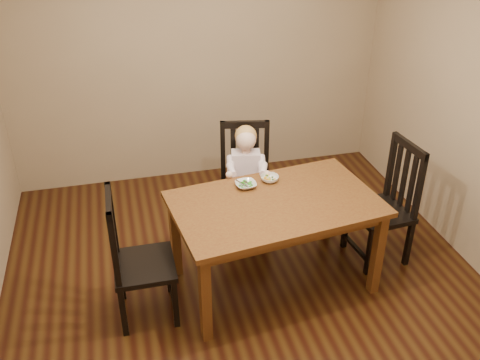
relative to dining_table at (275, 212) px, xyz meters
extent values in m
cube|color=#3D240D|center=(-0.23, 0.07, -0.71)|extent=(4.00, 4.00, 0.01)
cube|color=#997F60|center=(-0.23, 2.07, 0.64)|extent=(4.00, 0.01, 2.70)
cube|color=#997F60|center=(-0.23, -1.93, 0.64)|extent=(4.00, 0.01, 2.70)
cube|color=#512713|center=(0.00, 0.00, 0.07)|extent=(1.71, 1.15, 0.04)
cube|color=#512713|center=(0.00, 0.00, 0.01)|extent=(1.56, 1.01, 0.09)
cube|color=#512713|center=(-0.67, -0.49, -0.33)|extent=(0.08, 0.08, 0.76)
cube|color=#512713|center=(0.77, -0.31, -0.33)|extent=(0.08, 0.08, 0.76)
cube|color=#512713|center=(-0.77, 0.31, -0.33)|extent=(0.08, 0.08, 0.76)
cube|color=#512713|center=(0.67, 0.49, -0.33)|extent=(0.08, 0.08, 0.76)
cube|color=black|center=(-0.05, 0.75, -0.25)|extent=(0.55, 0.53, 0.04)
cube|color=black|center=(0.19, 0.89, -0.49)|extent=(0.05, 0.05, 0.44)
cube|color=black|center=(-0.21, 0.97, -0.49)|extent=(0.05, 0.05, 0.44)
cube|color=black|center=(0.11, 0.52, -0.49)|extent=(0.05, 0.05, 0.44)
cube|color=black|center=(-0.28, 0.60, -0.49)|extent=(0.05, 0.05, 0.44)
cube|color=black|center=(0.19, 0.89, 0.08)|extent=(0.05, 0.05, 0.61)
cube|color=black|center=(-0.21, 0.97, 0.08)|extent=(0.05, 0.05, 0.61)
cube|color=black|center=(-0.01, 0.93, 0.35)|extent=(0.45, 0.12, 0.06)
cube|color=black|center=(0.09, 0.91, 0.04)|extent=(0.05, 0.03, 0.52)
cube|color=black|center=(-0.01, 0.93, 0.04)|extent=(0.05, 0.03, 0.52)
cube|color=black|center=(-0.11, 0.95, 0.04)|extent=(0.05, 0.03, 0.52)
cube|color=black|center=(-1.06, -0.11, -0.25)|extent=(0.45, 0.47, 0.04)
cube|color=black|center=(-1.25, 0.10, -0.49)|extent=(0.04, 0.04, 0.44)
cube|color=black|center=(-1.25, -0.31, -0.49)|extent=(0.04, 0.04, 0.44)
cube|color=black|center=(-0.86, 0.09, -0.49)|extent=(0.04, 0.04, 0.44)
cube|color=black|center=(-0.87, -0.31, -0.49)|extent=(0.04, 0.04, 0.44)
cube|color=black|center=(-1.25, 0.10, 0.08)|extent=(0.04, 0.04, 0.61)
cube|color=black|center=(-1.25, -0.31, 0.08)|extent=(0.04, 0.04, 0.61)
cube|color=black|center=(-1.25, -0.11, 0.35)|extent=(0.04, 0.45, 0.06)
cube|color=black|center=(-1.25, 0.00, 0.05)|extent=(0.02, 0.05, 0.52)
cube|color=black|center=(-1.25, -0.11, 0.05)|extent=(0.02, 0.05, 0.52)
cube|color=black|center=(-1.25, -0.22, 0.05)|extent=(0.02, 0.05, 0.52)
cube|color=black|center=(1.00, 0.12, -0.24)|extent=(0.50, 0.52, 0.04)
cube|color=black|center=(1.21, -0.06, -0.48)|extent=(0.05, 0.05, 0.44)
cube|color=black|center=(1.17, 0.34, -0.48)|extent=(0.05, 0.05, 0.44)
cube|color=black|center=(0.82, -0.10, -0.48)|extent=(0.05, 0.05, 0.44)
cube|color=black|center=(0.78, 0.31, -0.48)|extent=(0.05, 0.05, 0.44)
cube|color=black|center=(1.21, -0.06, 0.09)|extent=(0.05, 0.05, 0.62)
cube|color=black|center=(1.17, 0.34, 0.09)|extent=(0.05, 0.05, 0.62)
cube|color=black|center=(1.19, 0.14, 0.37)|extent=(0.08, 0.46, 0.06)
cube|color=black|center=(1.20, 0.03, 0.06)|extent=(0.03, 0.05, 0.53)
cube|color=black|center=(1.19, 0.14, 0.06)|extent=(0.03, 0.05, 0.53)
cube|color=black|center=(1.18, 0.25, 0.06)|extent=(0.03, 0.05, 0.53)
imported|color=silver|center=(-0.17, 0.27, 0.11)|extent=(0.18, 0.18, 0.04)
imported|color=silver|center=(0.05, 0.32, 0.12)|extent=(0.19, 0.19, 0.05)
cube|color=silver|center=(-0.21, 0.25, 0.14)|extent=(0.10, 0.10, 0.05)
cube|color=silver|center=(-0.21, 0.25, 0.13)|extent=(0.05, 0.04, 0.01)
camera|label=1|loc=(-1.13, -3.35, 2.31)|focal=40.00mm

